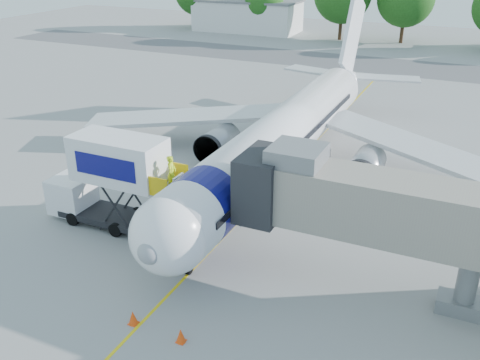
% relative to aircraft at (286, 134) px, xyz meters
% --- Properties ---
extents(ground, '(160.00, 160.00, 0.00)m').
position_rel_aircraft_xyz_m(ground, '(0.00, -4.12, -2.95)').
color(ground, '#989895').
rests_on(ground, ground).
extents(guidance_line, '(0.15, 70.00, 0.01)m').
position_rel_aircraft_xyz_m(guidance_line, '(0.00, -4.12, -2.94)').
color(guidance_line, yellow).
rests_on(guidance_line, ground).
extents(taxiway_strip, '(120.00, 10.00, 0.01)m').
position_rel_aircraft_xyz_m(taxiway_strip, '(0.00, 37.88, -2.94)').
color(taxiway_strip, '#59595B').
rests_on(taxiway_strip, ground).
extents(aircraft, '(34.17, 37.73, 11.35)m').
position_rel_aircraft_xyz_m(aircraft, '(0.00, 0.00, 0.00)').
color(aircraft, white).
rests_on(aircraft, ground).
extents(jet_bridge, '(13.90, 3.20, 6.60)m').
position_rel_aircraft_xyz_m(jet_bridge, '(7.99, -11.12, 1.39)').
color(jet_bridge, gray).
rests_on(jet_bridge, ground).
extents(catering_hiloader, '(8.50, 2.44, 5.50)m').
position_rel_aircraft_xyz_m(catering_hiloader, '(-6.26, -11.12, -0.19)').
color(catering_hiloader, black).
rests_on(catering_hiloader, ground).
extents(safety_cone_a, '(0.42, 0.42, 0.66)m').
position_rel_aircraft_xyz_m(safety_cone_a, '(-0.28, -17.91, -2.63)').
color(safety_cone_a, '#F9460D').
rests_on(safety_cone_a, ground).
extents(safety_cone_b, '(0.41, 0.41, 0.65)m').
position_rel_aircraft_xyz_m(safety_cone_b, '(2.16, -18.02, -2.64)').
color(safety_cone_b, '#F9460D').
rests_on(safety_cone_b, ground).
extents(outbuilding_left, '(18.40, 8.40, 5.30)m').
position_rel_aircraft_xyz_m(outbuilding_left, '(-28.00, 55.88, -0.29)').
color(outbuilding_left, silver).
rests_on(outbuilding_left, ground).
extents(tree_b, '(6.56, 6.56, 8.36)m').
position_rel_aircraft_xyz_m(tree_b, '(-24.33, 54.68, 2.12)').
color(tree_b, '#382314').
rests_on(tree_b, ground).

